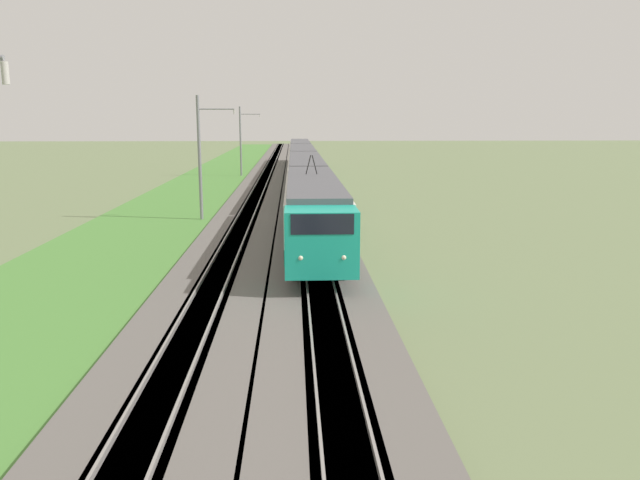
{
  "coord_description": "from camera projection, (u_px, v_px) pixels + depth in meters",
  "views": [
    {
      "loc": [
        -1.56,
        -3.24,
        6.86
      ],
      "look_at": [
        22.74,
        -4.29,
        2.14
      ],
      "focal_mm": 35.0,
      "sensor_mm": 36.0,
      "label": 1
    }
  ],
  "objects": [
    {
      "name": "catenary_mast_mid",
      "position": [
        200.0,
        157.0,
        41.9
      ],
      "size": [
        0.22,
        2.56,
        8.42
      ],
      "color": "slate",
      "rests_on": "ground"
    },
    {
      "name": "grass_verge",
      "position": [
        179.0,
        203.0,
        51.46
      ],
      "size": [
        240.0,
        8.67,
        0.12
      ],
      "color": "#4C8438",
      "rests_on": "ground"
    },
    {
      "name": "ballast_adjacent",
      "position": [
        306.0,
        201.0,
        51.89
      ],
      "size": [
        240.0,
        4.4,
        0.3
      ],
      "color": "#605B56",
      "rests_on": "ground"
    },
    {
      "name": "ballast_main",
      "position": [
        254.0,
        201.0,
        51.7
      ],
      "size": [
        240.0,
        4.4,
        0.3
      ],
      "color": "#605B56",
      "rests_on": "ground"
    },
    {
      "name": "track_adjacent",
      "position": [
        306.0,
        201.0,
        51.88
      ],
      "size": [
        240.0,
        1.57,
        0.45
      ],
      "color": "#4C4238",
      "rests_on": "ground"
    },
    {
      "name": "passenger_train",
      "position": [
        304.0,
        166.0,
        61.62
      ],
      "size": [
        78.68,
        2.91,
        4.86
      ],
      "rotation": [
        0.0,
        0.0,
        3.14
      ],
      "color": "#19A88E",
      "rests_on": "ground"
    },
    {
      "name": "catenary_mast_far",
      "position": [
        241.0,
        141.0,
        74.89
      ],
      "size": [
        0.22,
        2.56,
        8.34
      ],
      "color": "slate",
      "rests_on": "ground"
    },
    {
      "name": "track_main",
      "position": [
        254.0,
        201.0,
        51.7
      ],
      "size": [
        240.0,
        1.57,
        0.45
      ],
      "color": "#4C4238",
      "rests_on": "ground"
    }
  ]
}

